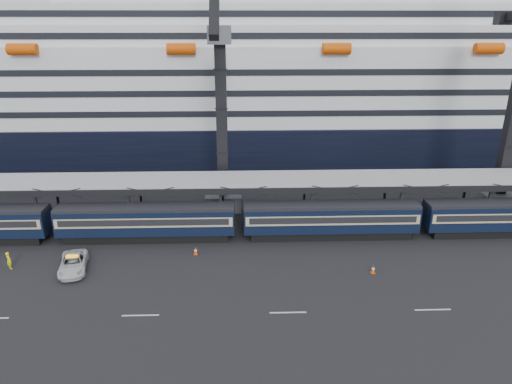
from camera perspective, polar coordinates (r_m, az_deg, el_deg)
The scene contains 9 objects.
ground at distance 45.37m, azimuth 21.69°, elevation -10.57°, with size 260.00×260.00×0.00m, color black.
train at distance 51.29m, azimuth 12.99°, elevation -3.17°, with size 133.05×3.00×4.05m.
canopy at distance 55.14m, azimuth 16.91°, elevation 1.52°, with size 130.00×6.25×5.53m.
cruise_ship at distance 83.64m, azimuth 9.84°, elevation 13.29°, with size 214.09×28.84×34.00m.
crane_dark_near at distance 55.02m, azimuth -4.34°, elevation 9.52°, with size 4.50×17.75×35.08m.
pickup_truck at distance 47.27m, azimuth -21.89°, elevation -8.31°, with size 2.39×5.19×1.44m, color silver.
worker at distance 50.10m, azimuth -28.50°, elevation -7.53°, with size 0.64×0.42×1.77m, color #FFF80D.
traffic_cone_b at distance 47.33m, azimuth -7.56°, elevation -7.28°, with size 0.41×0.41×0.83m.
traffic_cone_c at distance 45.04m, azimuth 14.44°, elevation -9.31°, with size 0.42×0.42×0.84m.
Camera 1 is at (-17.64, -35.40, 22.23)m, focal length 32.00 mm.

